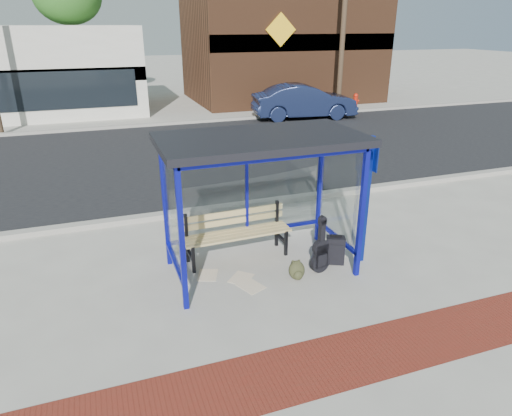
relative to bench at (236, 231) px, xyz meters
name	(u,v)px	position (x,y,z in m)	size (l,w,h in m)	color
ground	(261,269)	(0.27, -0.59, -0.54)	(120.00, 120.00, 0.00)	#B2ADA0
brick_paver_strip	(330,363)	(0.27, -3.19, -0.53)	(60.00, 1.00, 0.01)	maroon
curb_near	(218,208)	(0.27, 2.31, -0.48)	(60.00, 0.25, 0.12)	gray
street_asphalt	(178,156)	(0.27, 7.41, -0.53)	(60.00, 10.00, 0.00)	black
curb_far	(156,124)	(0.27, 12.51, -0.48)	(60.00, 0.25, 0.12)	gray
far_sidewalk	(150,118)	(0.27, 14.41, -0.53)	(60.00, 4.00, 0.01)	#B2ADA0
bus_shelter	(260,156)	(0.27, -0.52, 1.53)	(3.30, 1.80, 2.42)	#0E12A0
storefront_brown	(281,40)	(8.27, 17.91, 2.66)	(10.00, 7.08, 6.40)	#59331E
tree_right	(326,0)	(12.77, 21.41, 4.92)	(3.60, 3.60, 7.03)	#4C3826
utility_pole_east	(344,23)	(9.27, 12.81, 3.57)	(1.60, 0.24, 8.00)	#4C3826
bench	(236,231)	(0.00, 0.00, 0.00)	(2.02, 0.56, 0.95)	black
guitar_bag	(321,253)	(1.22, -1.03, -0.17)	(0.38, 0.17, 1.00)	black
suitcase	(335,250)	(1.62, -0.84, -0.27)	(0.38, 0.32, 0.57)	black
backpack	(297,271)	(0.73, -1.13, -0.38)	(0.31, 0.29, 0.33)	#2E301A
sign_post	(368,193)	(2.14, -0.91, 0.78)	(0.09, 0.29, 2.35)	navy
newspaper_a	(208,275)	(-0.68, -0.49, -0.53)	(0.41, 0.33, 0.01)	white
newspaper_b	(251,286)	(-0.08, -1.09, -0.53)	(0.42, 0.33, 0.01)	white
newspaper_c	(241,278)	(-0.16, -0.79, -0.53)	(0.42, 0.33, 0.01)	white
parked_car	(304,102)	(6.95, 11.85, 0.23)	(1.63, 4.68, 1.54)	#182143
fire_hydrant	(355,101)	(10.43, 13.12, -0.10)	(0.37, 0.24, 0.81)	red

